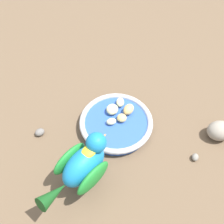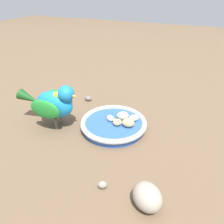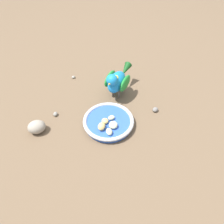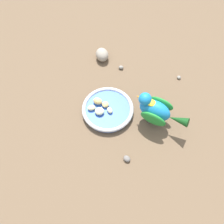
{
  "view_description": "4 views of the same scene",
  "coord_description": "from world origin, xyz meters",
  "px_view_note": "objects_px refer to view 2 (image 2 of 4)",
  "views": [
    {
      "loc": [
        0.26,
        -0.35,
        0.63
      ],
      "look_at": [
        -0.04,
        -0.02,
        0.05
      ],
      "focal_mm": 44.83,
      "sensor_mm": 36.0,
      "label": 1
    },
    {
      "loc": [
        0.47,
        0.18,
        0.38
      ],
      "look_at": [
        -0.04,
        -0.03,
        0.05
      ],
      "focal_mm": 34.98,
      "sensor_mm": 36.0,
      "label": 2
    },
    {
      "loc": [
        -0.33,
        0.5,
        0.7
      ],
      "look_at": [
        -0.04,
        -0.03,
        0.07
      ],
      "focal_mm": 38.12,
      "sensor_mm": 36.0,
      "label": 3
    },
    {
      "loc": [
        -0.43,
        -0.28,
        0.83
      ],
      "look_at": [
        -0.05,
        -0.05,
        0.05
      ],
      "focal_mm": 39.85,
      "sensor_mm": 36.0,
      "label": 4
    }
  ],
  "objects_px": {
    "pebble_1": "(88,98)",
    "feeding_bowl": "(114,124)",
    "apple_piece_3": "(110,118)",
    "apple_piece_1": "(117,122)",
    "apple_piece_2": "(134,118)",
    "parrot": "(53,103)",
    "rock_large": "(147,197)",
    "apple_piece_4": "(123,116)",
    "pebble_2": "(102,185)",
    "apple_piece_0": "(128,123)"
  },
  "relations": [
    {
      "from": "apple_piece_1",
      "to": "apple_piece_2",
      "type": "relative_size",
      "value": 0.85
    },
    {
      "from": "apple_piece_2",
      "to": "apple_piece_3",
      "type": "height_order",
      "value": "apple_piece_2"
    },
    {
      "from": "apple_piece_4",
      "to": "parrot",
      "type": "xyz_separation_m",
      "value": [
        0.08,
        -0.18,
        0.05
      ]
    },
    {
      "from": "apple_piece_2",
      "to": "apple_piece_3",
      "type": "distance_m",
      "value": 0.07
    },
    {
      "from": "apple_piece_2",
      "to": "apple_piece_0",
      "type": "bearing_deg",
      "value": -8.69
    },
    {
      "from": "apple_piece_4",
      "to": "rock_large",
      "type": "distance_m",
      "value": 0.29
    },
    {
      "from": "apple_piece_2",
      "to": "rock_large",
      "type": "height_order",
      "value": "rock_large"
    },
    {
      "from": "parrot",
      "to": "rock_large",
      "type": "relative_size",
      "value": 3.03
    },
    {
      "from": "apple_piece_2",
      "to": "apple_piece_4",
      "type": "bearing_deg",
      "value": -86.97
    },
    {
      "from": "feeding_bowl",
      "to": "pebble_1",
      "type": "distance_m",
      "value": 0.2
    },
    {
      "from": "apple_piece_4",
      "to": "parrot",
      "type": "bearing_deg",
      "value": -65.65
    },
    {
      "from": "apple_piece_0",
      "to": "rock_large",
      "type": "relative_size",
      "value": 0.53
    },
    {
      "from": "feeding_bowl",
      "to": "apple_piece_0",
      "type": "bearing_deg",
      "value": 86.32
    },
    {
      "from": "apple_piece_4",
      "to": "parrot",
      "type": "height_order",
      "value": "parrot"
    },
    {
      "from": "apple_piece_1",
      "to": "pebble_1",
      "type": "relative_size",
      "value": 1.01
    },
    {
      "from": "feeding_bowl",
      "to": "apple_piece_1",
      "type": "xyz_separation_m",
      "value": [
        0.01,
        0.01,
        0.02
      ]
    },
    {
      "from": "apple_piece_1",
      "to": "apple_piece_4",
      "type": "xyz_separation_m",
      "value": [
        -0.04,
        0.0,
        0.0
      ]
    },
    {
      "from": "pebble_1",
      "to": "rock_large",
      "type": "bearing_deg",
      "value": 42.18
    },
    {
      "from": "feeding_bowl",
      "to": "pebble_1",
      "type": "height_order",
      "value": "feeding_bowl"
    },
    {
      "from": "apple_piece_4",
      "to": "rock_large",
      "type": "relative_size",
      "value": 0.53
    },
    {
      "from": "apple_piece_3",
      "to": "apple_piece_1",
      "type": "bearing_deg",
      "value": 64.98
    },
    {
      "from": "feeding_bowl",
      "to": "parrot",
      "type": "relative_size",
      "value": 0.98
    },
    {
      "from": "apple_piece_1",
      "to": "parrot",
      "type": "height_order",
      "value": "parrot"
    },
    {
      "from": "rock_large",
      "to": "pebble_2",
      "type": "relative_size",
      "value": 3.2
    },
    {
      "from": "apple_piece_0",
      "to": "pebble_1",
      "type": "xyz_separation_m",
      "value": [
        -0.13,
        -0.2,
        -0.03
      ]
    },
    {
      "from": "apple_piece_1",
      "to": "pebble_2",
      "type": "xyz_separation_m",
      "value": [
        0.2,
        0.05,
        -0.02
      ]
    },
    {
      "from": "apple_piece_3",
      "to": "apple_piece_4",
      "type": "relative_size",
      "value": 0.76
    },
    {
      "from": "apple_piece_0",
      "to": "apple_piece_3",
      "type": "bearing_deg",
      "value": -98.39
    },
    {
      "from": "apple_piece_2",
      "to": "pebble_1",
      "type": "bearing_deg",
      "value": -115.52
    },
    {
      "from": "apple_piece_2",
      "to": "pebble_2",
      "type": "distance_m",
      "value": 0.24
    },
    {
      "from": "rock_large",
      "to": "apple_piece_2",
      "type": "bearing_deg",
      "value": -156.57
    },
    {
      "from": "pebble_1",
      "to": "feeding_bowl",
      "type": "bearing_deg",
      "value": 49.92
    },
    {
      "from": "apple_piece_4",
      "to": "pebble_1",
      "type": "relative_size",
      "value": 1.35
    },
    {
      "from": "apple_piece_4",
      "to": "pebble_2",
      "type": "relative_size",
      "value": 1.69
    },
    {
      "from": "feeding_bowl",
      "to": "apple_piece_1",
      "type": "bearing_deg",
      "value": 64.55
    },
    {
      "from": "apple_piece_4",
      "to": "apple_piece_1",
      "type": "bearing_deg",
      "value": -4.93
    },
    {
      "from": "parrot",
      "to": "rock_large",
      "type": "height_order",
      "value": "parrot"
    },
    {
      "from": "parrot",
      "to": "pebble_1",
      "type": "relative_size",
      "value": 7.77
    },
    {
      "from": "rock_large",
      "to": "feeding_bowl",
      "type": "bearing_deg",
      "value": -143.68
    },
    {
      "from": "apple_piece_0",
      "to": "apple_piece_3",
      "type": "height_order",
      "value": "apple_piece_0"
    },
    {
      "from": "apple_piece_3",
      "to": "apple_piece_2",
      "type": "bearing_deg",
      "value": 112.41
    },
    {
      "from": "apple_piece_1",
      "to": "apple_piece_4",
      "type": "distance_m",
      "value": 0.04
    },
    {
      "from": "feeding_bowl",
      "to": "apple_piece_0",
      "type": "xyz_separation_m",
      "value": [
        0.0,
        0.05,
        0.02
      ]
    },
    {
      "from": "parrot",
      "to": "apple_piece_4",
      "type": "bearing_deg",
      "value": 21.9
    },
    {
      "from": "apple_piece_3",
      "to": "pebble_1",
      "type": "relative_size",
      "value": 1.03
    },
    {
      "from": "feeding_bowl",
      "to": "pebble_1",
      "type": "xyz_separation_m",
      "value": [
        -0.13,
        -0.16,
        -0.01
      ]
    },
    {
      "from": "apple_piece_0",
      "to": "pebble_2",
      "type": "distance_m",
      "value": 0.21
    },
    {
      "from": "feeding_bowl",
      "to": "rock_large",
      "type": "relative_size",
      "value": 2.98
    },
    {
      "from": "feeding_bowl",
      "to": "apple_piece_2",
      "type": "height_order",
      "value": "apple_piece_2"
    },
    {
      "from": "feeding_bowl",
      "to": "pebble_2",
      "type": "bearing_deg",
      "value": 16.26
    }
  ]
}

